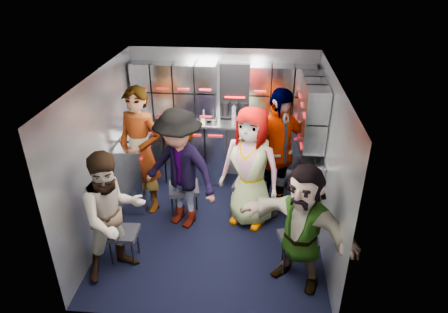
# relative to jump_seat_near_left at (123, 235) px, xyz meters

# --- Properties ---
(floor) EXTENTS (3.00, 3.00, 0.00)m
(floor) POSITION_rel_jump_seat_near_left_xyz_m (1.01, 0.67, -0.37)
(floor) COLOR black
(floor) RESTS_ON ground
(wall_back) EXTENTS (2.80, 0.04, 2.10)m
(wall_back) POSITION_rel_jump_seat_near_left_xyz_m (1.01, 2.17, 0.68)
(wall_back) COLOR gray
(wall_back) RESTS_ON ground
(wall_left) EXTENTS (0.04, 3.00, 2.10)m
(wall_left) POSITION_rel_jump_seat_near_left_xyz_m (-0.39, 0.67, 0.68)
(wall_left) COLOR gray
(wall_left) RESTS_ON ground
(wall_right) EXTENTS (0.04, 3.00, 2.10)m
(wall_right) POSITION_rel_jump_seat_near_left_xyz_m (2.41, 0.67, 0.68)
(wall_right) COLOR gray
(wall_right) RESTS_ON ground
(ceiling) EXTENTS (2.80, 3.00, 0.02)m
(ceiling) POSITION_rel_jump_seat_near_left_xyz_m (1.01, 0.67, 1.73)
(ceiling) COLOR silver
(ceiling) RESTS_ON wall_back
(cart_bank_back) EXTENTS (2.68, 0.38, 0.99)m
(cart_bank_back) POSITION_rel_jump_seat_near_left_xyz_m (1.01, 1.96, 0.12)
(cart_bank_back) COLOR #9DA2AC
(cart_bank_back) RESTS_ON ground
(cart_bank_left) EXTENTS (0.38, 0.76, 0.99)m
(cart_bank_left) POSITION_rel_jump_seat_near_left_xyz_m (-0.18, 1.23, 0.12)
(cart_bank_left) COLOR #9DA2AC
(cart_bank_left) RESTS_ON ground
(counter) EXTENTS (2.68, 0.42, 0.03)m
(counter) POSITION_rel_jump_seat_near_left_xyz_m (1.01, 1.96, 0.64)
(counter) COLOR #AEB0B5
(counter) RESTS_ON cart_bank_back
(locker_bank_back) EXTENTS (2.68, 0.28, 0.82)m
(locker_bank_back) POSITION_rel_jump_seat_near_left_xyz_m (1.01, 2.02, 1.12)
(locker_bank_back) COLOR #9DA2AC
(locker_bank_back) RESTS_ON wall_back
(locker_bank_right) EXTENTS (0.28, 1.00, 0.82)m
(locker_bank_right) POSITION_rel_jump_seat_near_left_xyz_m (2.26, 1.37, 1.12)
(locker_bank_right) COLOR #9DA2AC
(locker_bank_right) RESTS_ON wall_right
(right_cabinet) EXTENTS (0.28, 1.20, 1.00)m
(right_cabinet) POSITION_rel_jump_seat_near_left_xyz_m (2.26, 1.27, 0.13)
(right_cabinet) COLOR #9DA2AC
(right_cabinet) RESTS_ON ground
(coffee_niche) EXTENTS (0.46, 0.16, 0.84)m
(coffee_niche) POSITION_rel_jump_seat_near_left_xyz_m (1.19, 2.08, 1.10)
(coffee_niche) COLOR black
(coffee_niche) RESTS_ON wall_back
(red_latch_strip) EXTENTS (2.60, 0.02, 0.03)m
(red_latch_strip) POSITION_rel_jump_seat_near_left_xyz_m (1.01, 1.76, 0.51)
(red_latch_strip) COLOR #B51119
(red_latch_strip) RESTS_ON cart_bank_back
(jump_seat_near_left) EXTENTS (0.36, 0.34, 0.42)m
(jump_seat_near_left) POSITION_rel_jump_seat_near_left_xyz_m (0.00, 0.00, 0.00)
(jump_seat_near_left) COLOR black
(jump_seat_near_left) RESTS_ON ground
(jump_seat_mid_left) EXTENTS (0.48, 0.46, 0.48)m
(jump_seat_mid_left) POSITION_rel_jump_seat_near_left_xyz_m (0.56, 0.96, 0.05)
(jump_seat_mid_left) COLOR black
(jump_seat_mid_left) RESTS_ON ground
(jump_seat_center) EXTENTS (0.51, 0.49, 0.50)m
(jump_seat_center) POSITION_rel_jump_seat_near_left_xyz_m (1.48, 1.10, 0.07)
(jump_seat_center) COLOR black
(jump_seat_center) RESTS_ON ground
(jump_seat_mid_right) EXTENTS (0.53, 0.52, 0.49)m
(jump_seat_mid_right) POSITION_rel_jump_seat_near_left_xyz_m (1.81, 1.41, 0.06)
(jump_seat_mid_right) COLOR black
(jump_seat_mid_right) RESTS_ON ground
(jump_seat_near_right) EXTENTS (0.47, 0.46, 0.46)m
(jump_seat_near_right) POSITION_rel_jump_seat_near_left_xyz_m (2.06, 0.03, 0.04)
(jump_seat_near_right) COLOR black
(jump_seat_near_right) RESTS_ON ground
(attendant_standing) EXTENTS (0.77, 0.62, 1.82)m
(attendant_standing) POSITION_rel_jump_seat_near_left_xyz_m (-0.04, 1.11, 0.54)
(attendant_standing) COLOR black
(attendant_standing) RESTS_ON ground
(attendant_arc_a) EXTENTS (0.96, 0.94, 1.56)m
(attendant_arc_a) POSITION_rel_jump_seat_near_left_xyz_m (-0.00, -0.18, 0.41)
(attendant_arc_a) COLOR black
(attendant_arc_a) RESTS_ON ground
(attendant_arc_b) EXTENTS (1.25, 1.03, 1.68)m
(attendant_arc_b) POSITION_rel_jump_seat_near_left_xyz_m (0.56, 0.78, 0.47)
(attendant_arc_b) COLOR black
(attendant_arc_b) RESTS_ON ground
(attendant_arc_c) EXTENTS (0.96, 0.79, 1.68)m
(attendant_arc_c) POSITION_rel_jump_seat_near_left_xyz_m (1.48, 0.92, 0.47)
(attendant_arc_c) COLOR black
(attendant_arc_c) RESTS_ON ground
(attendant_arc_d) EXTENTS (1.13, 1.00, 1.83)m
(attendant_arc_d) POSITION_rel_jump_seat_near_left_xyz_m (1.81, 1.23, 0.54)
(attendant_arc_d) COLOR black
(attendant_arc_d) RESTS_ON ground
(attendant_arc_e) EXTENTS (1.41, 1.09, 1.49)m
(attendant_arc_e) POSITION_rel_jump_seat_near_left_xyz_m (2.06, -0.15, 0.38)
(attendant_arc_e) COLOR black
(attendant_arc_e) RESTS_ON ground
(bottle_left) EXTENTS (0.06, 0.06, 0.25)m
(bottle_left) POSITION_rel_jump_seat_near_left_xyz_m (0.88, 1.91, 0.78)
(bottle_left) COLOR white
(bottle_left) RESTS_ON counter
(bottle_mid) EXTENTS (0.07, 0.07, 0.22)m
(bottle_mid) POSITION_rel_jump_seat_near_left_xyz_m (0.73, 1.91, 0.77)
(bottle_mid) COLOR white
(bottle_mid) RESTS_ON counter
(bottle_right) EXTENTS (0.06, 0.06, 0.27)m
(bottle_right) POSITION_rel_jump_seat_near_left_xyz_m (1.18, 1.91, 0.79)
(bottle_right) COLOR white
(bottle_right) RESTS_ON counter
(cup_left) EXTENTS (0.07, 0.07, 0.10)m
(cup_left) POSITION_rel_jump_seat_near_left_xyz_m (0.72, 1.90, 0.71)
(cup_left) COLOR beige
(cup_left) RESTS_ON counter
(cup_right) EXTENTS (0.08, 0.08, 0.10)m
(cup_right) POSITION_rel_jump_seat_near_left_xyz_m (1.97, 1.90, 0.71)
(cup_right) COLOR beige
(cup_right) RESTS_ON counter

